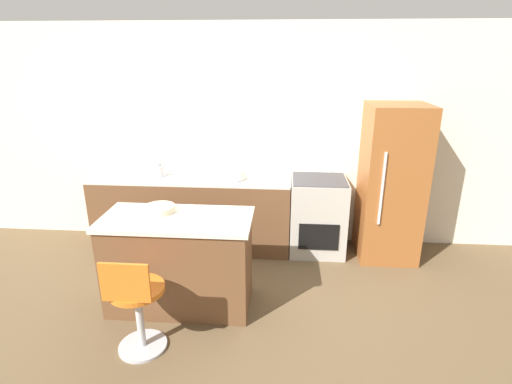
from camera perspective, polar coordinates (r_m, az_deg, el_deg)
The scene contains 10 objects.
ground_plane at distance 4.72m, azimuth -5.42°, elevation -9.43°, with size 14.00×14.00×0.00m, color brown.
wall_back at distance 4.87m, azimuth -4.64°, elevation 7.84°, with size 8.00×0.06×2.60m.
back_counter at distance 4.88m, azimuth -9.03°, elevation -2.82°, with size 2.33×0.59×0.90m.
kitchen_island at distance 3.79m, azimuth -10.89°, elevation -9.75°, with size 1.34×0.64×0.89m.
oven_range at distance 4.77m, azimuth 8.77°, elevation -3.33°, with size 0.64×0.60×0.90m.
refrigerator at distance 4.72m, azimuth 18.72°, elevation 1.17°, with size 0.64×0.68×1.76m.
stool_chair at distance 3.34m, azimuth -16.68°, elevation -15.31°, with size 0.43×0.43×0.87m.
kettle at distance 4.78m, azimuth -13.81°, elevation 3.12°, with size 0.16×0.16×0.20m.
mixing_bowl at distance 4.59m, azimuth -3.19°, elevation 2.65°, with size 0.29×0.29×0.11m.
fruit_bowl at distance 3.74m, azimuth -13.59°, elevation -2.37°, with size 0.28×0.28×0.06m.
Camera 1 is at (0.76, -4.07, 2.27)m, focal length 28.00 mm.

